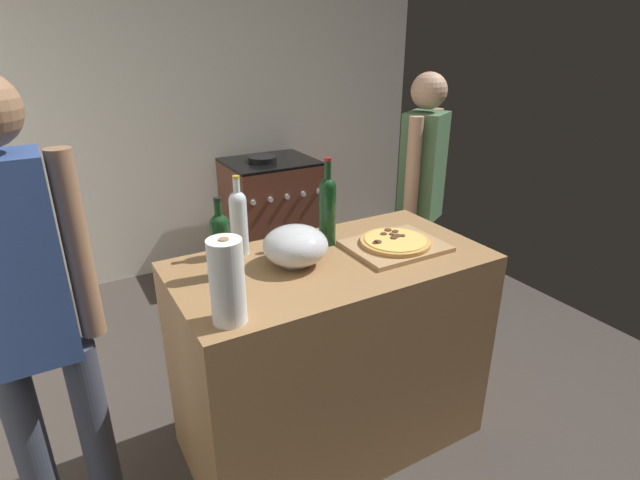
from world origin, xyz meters
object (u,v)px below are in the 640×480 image
mixing_bowl (295,246)px  wine_bottle_dark (239,220)px  wine_bottle_clear (328,208)px  person_in_red (420,197)px  stove (272,214)px  person_in_stripes (32,315)px  paper_towel_roll (227,282)px  wine_bottle_green (221,242)px  pizza (395,241)px

mixing_bowl → wine_bottle_dark: bearing=126.1°
wine_bottle_clear → person_in_red: 0.91m
stove → person_in_stripes: 2.55m
paper_towel_roll → person_in_stripes: size_ratio=0.17×
mixing_bowl → person_in_stripes: 0.93m
stove → person_in_stripes: bearing=-131.2°
wine_bottle_clear → person_in_stripes: (-1.14, -0.17, -0.10)m
paper_towel_roll → person_in_red: bearing=27.3°
paper_towel_roll → person_in_red: 1.60m
wine_bottle_clear → wine_bottle_green: bearing=-171.6°
pizza → person_in_red: person_in_red is taller
wine_bottle_clear → stove: 1.90m
pizza → paper_towel_roll: bearing=-166.1°
person_in_stripes → paper_towel_roll: bearing=-22.7°
wine_bottle_green → person_in_stripes: 0.65m
wine_bottle_green → paper_towel_roll: bearing=-106.0°
mixing_bowl → wine_bottle_dark: 0.27m
wine_bottle_clear → wine_bottle_green: size_ratio=1.22×
pizza → mixing_bowl: bearing=171.2°
mixing_bowl → paper_towel_roll: (-0.38, -0.27, 0.06)m
wine_bottle_dark → person_in_stripes: 0.82m
wine_bottle_green → person_in_stripes: bearing=-171.9°
paper_towel_roll → wine_bottle_dark: bearing=64.8°
paper_towel_roll → wine_bottle_clear: 0.71m
wine_bottle_dark → stove: size_ratio=0.36×
person_in_stripes → mixing_bowl: bearing=2.8°
mixing_bowl → wine_bottle_dark: (-0.15, 0.21, 0.07)m
mixing_bowl → paper_towel_roll: 0.47m
stove → mixing_bowl: bearing=-111.3°
wine_bottle_green → person_in_stripes: (-0.64, -0.09, -0.07)m
wine_bottle_clear → wine_bottle_dark: bearing=166.6°
mixing_bowl → wine_bottle_clear: wine_bottle_clear is taller
stove → person_in_red: size_ratio=0.58×
wine_bottle_clear → person_in_stripes: person_in_stripes is taller
pizza → wine_bottle_green: 0.75m
pizza → stove: (0.27, 1.90, -0.52)m
wine_bottle_green → person_in_red: size_ratio=0.20×
pizza → wine_bottle_green: wine_bottle_green is taller
wine_bottle_green → stove: wine_bottle_green is taller
wine_bottle_green → wine_bottle_clear: bearing=8.4°
stove → wine_bottle_clear: bearing=-106.2°
mixing_bowl → wine_bottle_green: 0.30m
person_in_stripes → person_in_red: bearing=14.4°
wine_bottle_dark → wine_bottle_clear: wine_bottle_clear is taller
person_in_red → paper_towel_roll: bearing=-152.7°
person_in_stripes → person_in_red: size_ratio=1.07×
wine_bottle_dark → wine_bottle_green: (-0.14, -0.16, -0.01)m
mixing_bowl → pizza: bearing=-8.8°
pizza → wine_bottle_dark: 0.67m
wine_bottle_dark → wine_bottle_green: bearing=-129.7°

